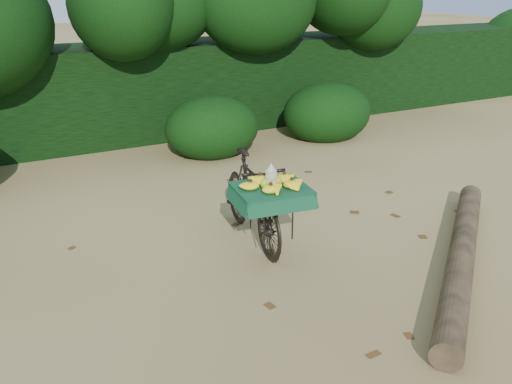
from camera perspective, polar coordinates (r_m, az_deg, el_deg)
ground at (r=5.77m, az=-0.92°, el=-9.50°), size 80.00×80.00×0.00m
vendor_bicycle at (r=6.41m, az=-0.34°, el=-0.69°), size 0.87×1.89×1.09m
fallen_log at (r=6.45m, az=20.84°, el=-6.10°), size 3.19×2.65×0.28m
hedge_backdrop at (r=11.14m, az=-16.14°, el=9.87°), size 26.00×1.80×1.80m
tree_row at (r=10.09m, az=-19.45°, el=14.74°), size 14.50×2.00×4.00m
bush_clumps at (r=9.48m, az=-10.20°, el=5.66°), size 8.80×1.70×0.90m
leaf_litter at (r=6.28m, az=-3.65°, el=-6.76°), size 7.00×7.30×0.01m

